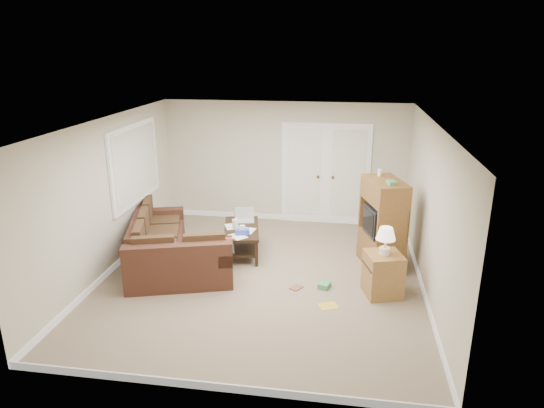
% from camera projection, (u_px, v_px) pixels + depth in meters
% --- Properties ---
extents(floor, '(5.50, 5.50, 0.00)m').
position_uv_depth(floor, '(262.00, 277.00, 7.82)').
color(floor, gray).
rests_on(floor, ground).
extents(ceiling, '(5.00, 5.50, 0.02)m').
position_uv_depth(ceiling, '(261.00, 122.00, 7.04)').
color(ceiling, white).
rests_on(ceiling, wall_back).
extents(wall_left, '(0.02, 5.50, 2.50)m').
position_uv_depth(wall_left, '(109.00, 196.00, 7.79)').
color(wall_left, beige).
rests_on(wall_left, floor).
extents(wall_right, '(0.02, 5.50, 2.50)m').
position_uv_depth(wall_right, '(430.00, 212.00, 7.07)').
color(wall_right, beige).
rests_on(wall_right, floor).
extents(wall_back, '(5.00, 0.02, 2.50)m').
position_uv_depth(wall_back, '(285.00, 163.00, 10.01)').
color(wall_back, beige).
rests_on(wall_back, floor).
extents(wall_front, '(5.00, 0.02, 2.50)m').
position_uv_depth(wall_front, '(215.00, 288.00, 4.85)').
color(wall_front, beige).
rests_on(wall_front, floor).
extents(baseboards, '(5.00, 5.50, 0.10)m').
position_uv_depth(baseboards, '(262.00, 274.00, 7.80)').
color(baseboards, silver).
rests_on(baseboards, floor).
extents(french_doors, '(1.80, 0.05, 2.13)m').
position_uv_depth(french_doors, '(325.00, 175.00, 9.92)').
color(french_doors, silver).
rests_on(french_doors, floor).
extents(window_left, '(0.05, 1.92, 1.42)m').
position_uv_depth(window_left, '(135.00, 164.00, 8.63)').
color(window_left, silver).
rests_on(window_left, wall_left).
extents(sectional_sofa, '(2.28, 2.61, 0.77)m').
position_uv_depth(sectional_sofa, '(167.00, 251.00, 8.08)').
color(sectional_sofa, '#48281B').
rests_on(sectional_sofa, floor).
extents(coffee_table, '(0.82, 1.29, 0.82)m').
position_uv_depth(coffee_table, '(242.00, 239.00, 8.66)').
color(coffee_table, black).
rests_on(coffee_table, floor).
extents(tv_armoire, '(0.77, 1.05, 1.61)m').
position_uv_depth(tv_armoire, '(382.00, 224.00, 8.00)').
color(tv_armoire, brown).
rests_on(tv_armoire, floor).
extents(side_cabinet, '(0.63, 0.63, 1.07)m').
position_uv_depth(side_cabinet, '(383.00, 271.00, 7.16)').
color(side_cabinet, olive).
rests_on(side_cabinet, floor).
extents(space_heater, '(0.14, 0.13, 0.30)m').
position_uv_depth(space_heater, '(379.00, 223.00, 9.79)').
color(space_heater, white).
rests_on(space_heater, floor).
extents(floor_magazine, '(0.32, 0.29, 0.01)m').
position_uv_depth(floor_magazine, '(328.00, 306.00, 6.95)').
color(floor_magazine, gold).
rests_on(floor_magazine, floor).
extents(floor_greenbox, '(0.21, 0.24, 0.08)m').
position_uv_depth(floor_greenbox, '(324.00, 285.00, 7.47)').
color(floor_greenbox, '#459958').
rests_on(floor_greenbox, floor).
extents(floor_book, '(0.23, 0.24, 0.01)m').
position_uv_depth(floor_book, '(293.00, 286.00, 7.50)').
color(floor_book, brown).
rests_on(floor_book, floor).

